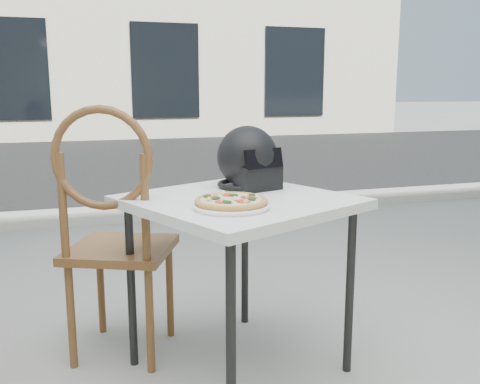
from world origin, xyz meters
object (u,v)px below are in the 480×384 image
object	(u,v)px
helmet	(248,161)
cafe_chair_main	(113,223)
cafe_table_main	(239,214)
plate	(231,206)
pizza	(231,201)

from	to	relation	value
helmet	cafe_chair_main	bearing A→B (deg)	159.14
cafe_table_main	cafe_chair_main	size ratio (longest dim) A/B	0.93
plate	cafe_chair_main	world-z (taller)	cafe_chair_main
plate	cafe_chair_main	distance (m)	0.59
cafe_table_main	cafe_chair_main	distance (m)	0.55
cafe_table_main	helmet	world-z (taller)	helmet
cafe_chair_main	helmet	bearing A→B (deg)	-159.40
plate	helmet	bearing A→B (deg)	63.32
plate	helmet	distance (m)	0.44
cafe_table_main	plate	distance (m)	0.22
pizza	helmet	bearing A→B (deg)	63.31
cafe_chair_main	pizza	bearing A→B (deg)	157.81
cafe_table_main	pizza	size ratio (longest dim) A/B	3.56
cafe_table_main	cafe_chair_main	xyz separation A→B (m)	(-0.49, 0.23, -0.06)
pizza	helmet	world-z (taller)	helmet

